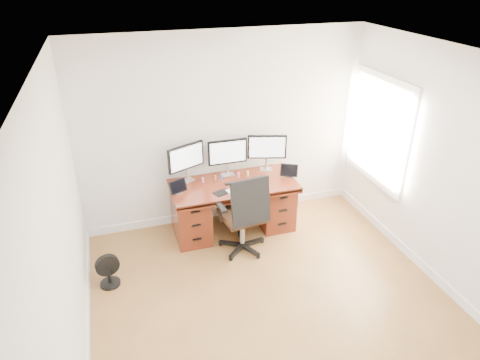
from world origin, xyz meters
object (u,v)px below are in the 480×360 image
object	(u,v)px
monitor_center	(228,153)
keyboard	(237,190)
floor_fan	(108,271)
desk	(233,204)
office_chair	(244,227)

from	to	relation	value
monitor_center	keyboard	world-z (taller)	monitor_center
keyboard	floor_fan	bearing A→B (deg)	-176.07
desk	floor_fan	world-z (taller)	desk
monitor_center	floor_fan	bearing A→B (deg)	-151.26
office_chair	keyboard	world-z (taller)	office_chair
office_chair	keyboard	bearing A→B (deg)	83.01
office_chair	floor_fan	distance (m)	1.75
monitor_center	keyboard	bearing A→B (deg)	-91.17
floor_fan	keyboard	bearing A→B (deg)	4.49
monitor_center	keyboard	xyz separation A→B (m)	(-0.01, -0.47, -0.33)
floor_fan	monitor_center	size ratio (longest dim) A/B	0.75
floor_fan	monitor_center	xyz separation A→B (m)	(1.74, 0.94, 0.89)
desk	office_chair	bearing A→B (deg)	-91.24
keyboard	office_chair	bearing A→B (deg)	-101.24
monitor_center	keyboard	distance (m)	0.57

